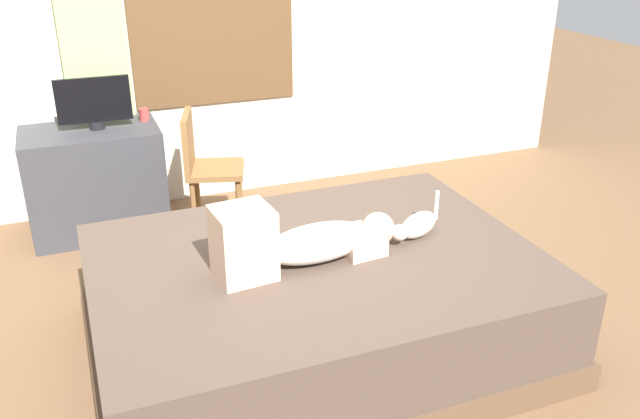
% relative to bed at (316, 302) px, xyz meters
% --- Properties ---
extents(ground_plane, '(16.00, 16.00, 0.00)m').
position_rel_bed_xyz_m(ground_plane, '(-0.07, -0.00, -0.26)').
color(ground_plane, brown).
extents(back_wall_with_window, '(6.40, 0.14, 2.90)m').
position_rel_bed_xyz_m(back_wall_with_window, '(-0.06, 2.26, 1.18)').
color(back_wall_with_window, beige).
rests_on(back_wall_with_window, ground).
extents(bed, '(2.23, 1.65, 0.53)m').
position_rel_bed_xyz_m(bed, '(0.00, 0.00, 0.00)').
color(bed, brown).
rests_on(bed, ground).
extents(person_lying, '(0.94, 0.33, 0.34)m').
position_rel_bed_xyz_m(person_lying, '(-0.10, -0.03, 0.38)').
color(person_lying, silver).
rests_on(person_lying, bed).
extents(cat, '(0.34, 0.21, 0.21)m').
position_rel_bed_xyz_m(cat, '(0.56, 0.00, 0.34)').
color(cat, silver).
rests_on(cat, bed).
extents(desk, '(0.90, 0.56, 0.74)m').
position_rel_bed_xyz_m(desk, '(-0.92, 1.86, 0.11)').
color(desk, '#38383D').
rests_on(desk, ground).
extents(tv_monitor, '(0.48, 0.10, 0.35)m').
position_rel_bed_xyz_m(tv_monitor, '(-0.86, 1.86, 0.66)').
color(tv_monitor, black).
rests_on(tv_monitor, desk).
extents(cup, '(0.06, 0.06, 0.09)m').
position_rel_bed_xyz_m(cup, '(-0.54, 1.94, 0.52)').
color(cup, '#B23D38').
rests_on(cup, desk).
extents(chair_by_desk, '(0.47, 0.47, 0.86)m').
position_rel_bed_xyz_m(chair_by_desk, '(-0.21, 1.56, 0.24)').
color(chair_by_desk, brown).
rests_on(chair_by_desk, ground).
extents(curtain_left, '(0.44, 0.06, 2.45)m').
position_rel_bed_xyz_m(curtain_left, '(-0.80, 2.14, 0.96)').
color(curtain_left, '#ADCC75').
rests_on(curtain_left, ground).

